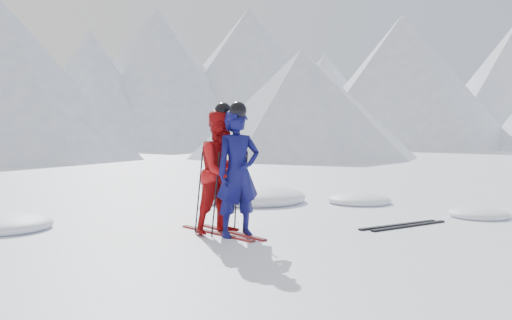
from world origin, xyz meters
name	(u,v)px	position (x,y,z in m)	size (l,w,h in m)	color
ground	(353,222)	(0.00, 0.00, 0.00)	(160.00, 160.00, 0.00)	white
mountain_range	(128,67)	(5.71, 35.31, 6.72)	(106.15, 62.94, 15.53)	#B2BCD1
skier_blue	(238,173)	(-2.33, -0.21, 0.95)	(0.70, 0.46, 1.91)	#0C0C48
skier_red	(223,172)	(-2.42, 0.12, 0.95)	(0.93, 0.72, 1.91)	#AD0D0F
pole_blue_left	(216,194)	(-2.63, -0.06, 0.64)	(0.02, 0.02, 1.27)	black
pole_blue_right	(245,192)	(-2.08, 0.04, 0.64)	(0.02, 0.02, 1.27)	black
pole_red_left	(199,192)	(-2.72, 0.37, 0.64)	(0.02, 0.02, 1.27)	black
pole_red_right	(236,190)	(-2.12, 0.27, 0.64)	(0.02, 0.02, 1.27)	black
ski_worn_left	(216,233)	(-2.54, 0.12, 0.01)	(0.09, 1.70, 0.03)	black
ski_worn_right	(230,232)	(-2.30, 0.12, 0.01)	(0.09, 1.70, 0.03)	black
ski_loose_a	(398,225)	(0.43, -0.66, 0.01)	(0.09, 1.70, 0.03)	black
ski_loose_b	(409,226)	(0.53, -0.81, 0.01)	(0.09, 1.70, 0.03)	black
snow_lumps	(247,207)	(-0.73, 2.59, 0.00)	(9.11, 5.57, 0.51)	white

